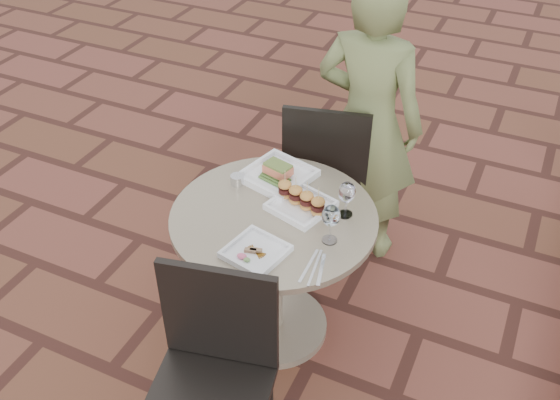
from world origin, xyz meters
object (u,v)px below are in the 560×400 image
at_px(chair_far, 327,164).
at_px(plate_sliders, 301,201).
at_px(diner, 368,123).
at_px(cafe_table, 274,257).
at_px(chair_near, 213,364).
at_px(plate_tuna, 256,251).
at_px(plate_salmon, 278,174).

xyz_separation_m(chair_far, plate_sliders, (0.11, -0.61, 0.22)).
bearing_deg(plate_sliders, diner, 84.93).
height_order(cafe_table, diner, diner).
bearing_deg(plate_sliders, cafe_table, -132.76).
relative_size(chair_near, plate_sliders, 3.17).
bearing_deg(chair_far, chair_near, 81.48).
distance_m(plate_sliders, plate_tuna, 0.35).
relative_size(cafe_table, plate_salmon, 2.59).
distance_m(plate_salmon, plate_tuna, 0.52).
relative_size(diner, plate_sliders, 5.37).
distance_m(chair_far, plate_tuna, 0.98).
height_order(chair_far, chair_near, same).
height_order(diner, plate_sliders, diner).
relative_size(chair_far, plate_tuna, 3.58).
height_order(chair_near, diner, diner).
xyz_separation_m(cafe_table, diner, (0.15, 0.81, 0.30)).
distance_m(chair_far, plate_salmon, 0.50).
distance_m(cafe_table, plate_tuna, 0.37).
relative_size(cafe_table, chair_far, 0.97).
height_order(chair_far, plate_sliders, chair_far).
height_order(cafe_table, chair_near, chair_near).
xyz_separation_m(chair_near, diner, (0.07, 1.48, 0.24)).
distance_m(diner, plate_sliders, 0.71).
bearing_deg(chair_far, cafe_table, 79.24).
distance_m(chair_near, plate_tuna, 0.47).
bearing_deg(chair_far, plate_salmon, 67.88).
distance_m(cafe_table, chair_far, 0.71).
xyz_separation_m(chair_far, plate_tuna, (0.06, -0.96, 0.19)).
relative_size(chair_near, plate_salmon, 2.67).
bearing_deg(diner, chair_near, 90.41).
xyz_separation_m(chair_far, diner, (0.17, 0.10, 0.24)).
relative_size(plate_sliders, plate_tuna, 1.13).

